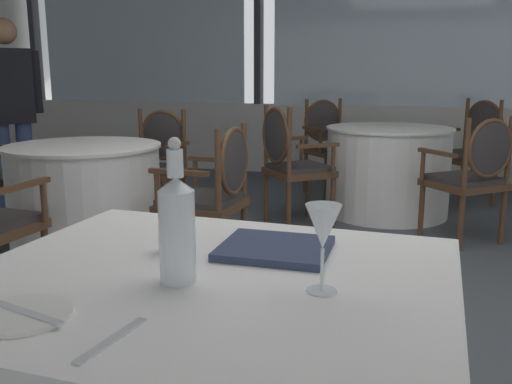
{
  "coord_description": "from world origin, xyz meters",
  "views": [
    {
      "loc": [
        0.53,
        -2.53,
        1.22
      ],
      "look_at": [
        0.13,
        -1.32,
        0.95
      ],
      "focal_mm": 38.92,
      "sensor_mm": 36.0,
      "label": 1
    }
  ],
  "objects_px": {
    "dining_chair_2_2": "(289,157)",
    "diner_person_0": "(10,107)",
    "side_plate": "(24,314)",
    "menu_book": "(275,248)",
    "dining_chair_0_0": "(156,158)",
    "dining_chair_2_3": "(474,170)",
    "dining_chair_2_0": "(472,144)",
    "dining_chair_2_1": "(329,139)",
    "water_bottle": "(176,226)",
    "wine_glass": "(323,229)",
    "water_tumbler": "(171,238)",
    "dining_chair_0_3": "(214,188)"
  },
  "relations": [
    {
      "from": "dining_chair_2_2",
      "to": "diner_person_0",
      "type": "relative_size",
      "value": 0.59
    },
    {
      "from": "side_plate",
      "to": "menu_book",
      "type": "height_order",
      "value": "menu_book"
    },
    {
      "from": "dining_chair_0_0",
      "to": "dining_chair_2_3",
      "type": "xyz_separation_m",
      "value": [
        2.42,
        0.23,
        -0.01
      ]
    },
    {
      "from": "dining_chair_2_0",
      "to": "dining_chair_2_1",
      "type": "height_order",
      "value": "dining_chair_2_0"
    },
    {
      "from": "water_bottle",
      "to": "dining_chair_2_3",
      "type": "bearing_deg",
      "value": 76.15
    },
    {
      "from": "wine_glass",
      "to": "diner_person_0",
      "type": "height_order",
      "value": "diner_person_0"
    },
    {
      "from": "wine_glass",
      "to": "dining_chair_0_0",
      "type": "height_order",
      "value": "wine_glass"
    },
    {
      "from": "water_tumbler",
      "to": "menu_book",
      "type": "bearing_deg",
      "value": 16.81
    },
    {
      "from": "water_bottle",
      "to": "dining_chair_2_1",
      "type": "bearing_deg",
      "value": 96.91
    },
    {
      "from": "dining_chair_2_1",
      "to": "dining_chair_2_2",
      "type": "bearing_deg",
      "value": -45.06
    },
    {
      "from": "water_bottle",
      "to": "dining_chair_2_3",
      "type": "relative_size",
      "value": 0.35
    },
    {
      "from": "dining_chair_2_0",
      "to": "diner_person_0",
      "type": "height_order",
      "value": "diner_person_0"
    },
    {
      "from": "dining_chair_0_3",
      "to": "dining_chair_2_1",
      "type": "bearing_deg",
      "value": -92.82
    },
    {
      "from": "dining_chair_0_3",
      "to": "dining_chair_0_0",
      "type": "bearing_deg",
      "value": -45.05
    },
    {
      "from": "water_tumbler",
      "to": "dining_chair_2_0",
      "type": "height_order",
      "value": "dining_chair_2_0"
    },
    {
      "from": "wine_glass",
      "to": "side_plate",
      "type": "bearing_deg",
      "value": -149.39
    },
    {
      "from": "water_tumbler",
      "to": "dining_chair_2_3",
      "type": "xyz_separation_m",
      "value": [
        0.89,
        2.96,
        -0.26
      ]
    },
    {
      "from": "water_bottle",
      "to": "dining_chair_2_2",
      "type": "distance_m",
      "value": 3.26
    },
    {
      "from": "wine_glass",
      "to": "dining_chair_2_0",
      "type": "distance_m",
      "value": 4.52
    },
    {
      "from": "water_bottle",
      "to": "water_tumbler",
      "type": "distance_m",
      "value": 0.23
    },
    {
      "from": "menu_book",
      "to": "dining_chair_0_3",
      "type": "height_order",
      "value": "dining_chair_0_3"
    },
    {
      "from": "menu_book",
      "to": "dining_chair_0_0",
      "type": "distance_m",
      "value": 3.21
    },
    {
      "from": "side_plate",
      "to": "water_bottle",
      "type": "distance_m",
      "value": 0.35
    },
    {
      "from": "dining_chair_2_2",
      "to": "diner_person_0",
      "type": "height_order",
      "value": "diner_person_0"
    },
    {
      "from": "dining_chair_2_0",
      "to": "dining_chair_2_3",
      "type": "distance_m",
      "value": 1.37
    },
    {
      "from": "water_bottle",
      "to": "dining_chair_0_0",
      "type": "xyz_separation_m",
      "value": [
        -1.64,
        2.92,
        -0.35
      ]
    },
    {
      "from": "side_plate",
      "to": "dining_chair_2_1",
      "type": "xyz_separation_m",
      "value": [
        -0.36,
        4.82,
        -0.21
      ]
    },
    {
      "from": "dining_chair_2_3",
      "to": "diner_person_0",
      "type": "distance_m",
      "value": 3.71
    },
    {
      "from": "wine_glass",
      "to": "dining_chair_0_3",
      "type": "bearing_deg",
      "value": 118.69
    },
    {
      "from": "dining_chair_0_0",
      "to": "dining_chair_2_2",
      "type": "relative_size",
      "value": 0.96
    },
    {
      "from": "side_plate",
      "to": "dining_chair_2_3",
      "type": "bearing_deg",
      "value": 74.13
    },
    {
      "from": "dining_chair_0_0",
      "to": "dining_chair_2_2",
      "type": "distance_m",
      "value": 1.08
    },
    {
      "from": "dining_chair_0_0",
      "to": "dining_chair_2_3",
      "type": "distance_m",
      "value": 2.43
    },
    {
      "from": "dining_chair_2_0",
      "to": "dining_chair_0_3",
      "type": "bearing_deg",
      "value": 15.34
    },
    {
      "from": "water_bottle",
      "to": "dining_chair_2_3",
      "type": "height_order",
      "value": "water_bottle"
    },
    {
      "from": "wine_glass",
      "to": "dining_chair_2_0",
      "type": "relative_size",
      "value": 0.19
    },
    {
      "from": "diner_person_0",
      "to": "dining_chair_2_2",
      "type": "bearing_deg",
      "value": 48.11
    },
    {
      "from": "water_bottle",
      "to": "dining_chair_0_0",
      "type": "distance_m",
      "value": 3.37
    },
    {
      "from": "dining_chair_2_1",
      "to": "diner_person_0",
      "type": "bearing_deg",
      "value": -95.01
    },
    {
      "from": "dining_chair_0_0",
      "to": "dining_chair_2_1",
      "type": "height_order",
      "value": "dining_chair_2_1"
    },
    {
      "from": "water_tumbler",
      "to": "diner_person_0",
      "type": "xyz_separation_m",
      "value": [
        -2.78,
        2.54,
        0.14
      ]
    },
    {
      "from": "side_plate",
      "to": "dining_chair_0_0",
      "type": "xyz_separation_m",
      "value": [
        -1.45,
        3.18,
        -0.22
      ]
    },
    {
      "from": "dining_chair_0_3",
      "to": "dining_chair_2_1",
      "type": "height_order",
      "value": "dining_chair_2_1"
    },
    {
      "from": "side_plate",
      "to": "diner_person_0",
      "type": "distance_m",
      "value": 4.03
    },
    {
      "from": "wine_glass",
      "to": "water_tumbler",
      "type": "bearing_deg",
      "value": 161.01
    },
    {
      "from": "dining_chair_0_0",
      "to": "water_tumbler",
      "type": "bearing_deg",
      "value": 30.63
    },
    {
      "from": "wine_glass",
      "to": "menu_book",
      "type": "height_order",
      "value": "wine_glass"
    },
    {
      "from": "water_tumbler",
      "to": "dining_chair_2_1",
      "type": "height_order",
      "value": "dining_chair_2_1"
    },
    {
      "from": "dining_chair_2_3",
      "to": "diner_person_0",
      "type": "xyz_separation_m",
      "value": [
        -3.66,
        -0.42,
        0.4
      ]
    },
    {
      "from": "dining_chair_2_2",
      "to": "dining_chair_2_3",
      "type": "distance_m",
      "value": 1.37
    }
  ]
}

